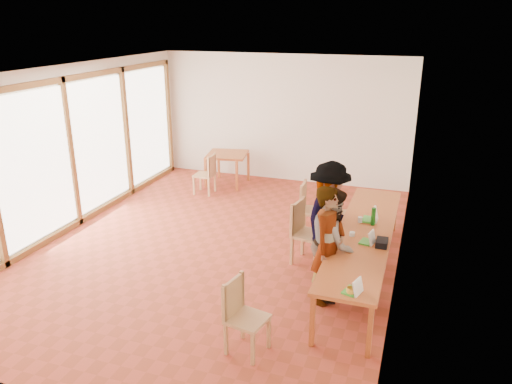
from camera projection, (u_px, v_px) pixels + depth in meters
The scene contains 25 objects.
ground at pixel (220, 245), 8.76m from camera, with size 8.00×8.00×0.00m, color #A63C28.
wall_back at pixel (284, 119), 11.83m from camera, with size 6.00×0.10×3.00m, color silver.
wall_front at pixel (51, 275), 4.70m from camera, with size 6.00×0.10×3.00m, color silver.
wall_right at pixel (405, 182), 7.34m from camera, with size 0.10×8.00×3.00m, color silver.
window_wall at pixel (70, 149), 9.17m from camera, with size 0.10×8.00×3.00m, color white.
ceiling at pixel (215, 69), 7.76m from camera, with size 6.00×8.00×0.04m, color white.
communal_table at pixel (364, 235), 7.49m from camera, with size 0.80×4.00×0.75m.
side_table at pixel (227, 157), 11.74m from camera, with size 0.90×0.90×0.75m.
chair_near at pixel (240, 308), 5.86m from camera, with size 0.51×0.51×0.49m.
chair_mid at pixel (303, 225), 8.00m from camera, with size 0.56×0.56×0.55m.
chair_far at pixel (308, 204), 8.98m from camera, with size 0.49×0.49×0.53m.
chair_empty at pixel (335, 208), 9.04m from camera, with size 0.45×0.45×0.45m.
chair_spare at pixel (208, 170), 11.13m from camera, with size 0.43×0.43×0.48m.
person_near at pixel (328, 245), 6.81m from camera, with size 0.62×0.41×1.69m, color gray.
person_mid at pixel (333, 243), 6.99m from camera, with size 0.78×0.61×1.61m, color gray.
person_far at pixel (329, 217), 7.68m from camera, with size 1.14×0.65×1.76m, color gray.
laptop_near at pixel (354, 289), 5.81m from camera, with size 0.24×0.26×0.19m.
laptop_mid at pixel (369, 240), 7.09m from camera, with size 0.23×0.25×0.19m.
laptop_far at pixel (372, 217), 7.86m from camera, with size 0.24×0.28×0.23m.
yellow_mug at pixel (351, 291), 5.79m from camera, with size 0.11×0.11×0.09m, color gold.
green_bottle at pixel (373, 217), 7.67m from camera, with size 0.07×0.07×0.28m, color #136419.
clear_glass at pixel (360, 220), 7.80m from camera, with size 0.07×0.07×0.09m, color silver.
condiment_cup at pixel (352, 234), 7.33m from camera, with size 0.08×0.08×0.06m, color white.
pink_phone at pixel (349, 289), 5.91m from camera, with size 0.05×0.10×0.01m, color #EB4794.
black_pouch at pixel (382, 243), 7.01m from camera, with size 0.16×0.26×0.09m, color black.
Camera 1 is at (3.18, -7.31, 3.81)m, focal length 35.00 mm.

